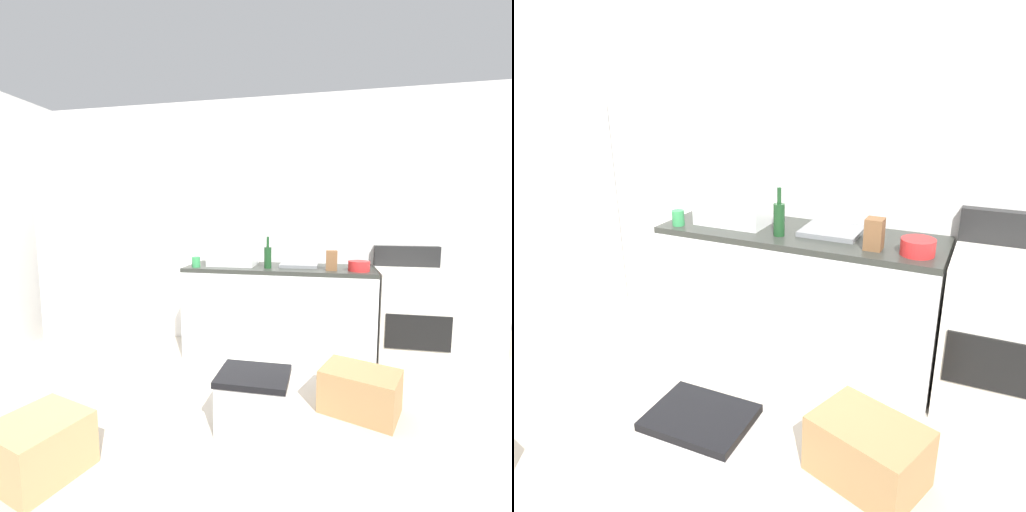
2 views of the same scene
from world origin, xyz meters
The scene contains 14 objects.
ground_plane centered at (0.00, 0.00, 0.00)m, with size 6.00×6.00×0.00m, color #B2A899.
wall_back centered at (0.00, 1.55, 1.30)m, with size 5.00×0.10×2.60m, color silver.
kitchen_counter centered at (0.30, 1.20, 0.45)m, with size 1.80×0.60×0.90m.
refrigerator centered at (-1.75, 1.15, 0.84)m, with size 0.68×0.66×1.67m, color white.
stove_oven centered at (1.52, 1.21, 0.47)m, with size 0.60×0.61×1.10m.
microwave centered at (-0.17, 1.22, 1.04)m, with size 0.46×0.34×0.27m, color white.
sink_basin centered at (0.49, 1.25, 0.92)m, with size 0.36×0.32×0.03m, color slate.
wine_bottle centered at (0.21, 1.07, 1.01)m, with size 0.07×0.07×0.30m.
coffee_mug centered at (-0.48, 1.00, 0.95)m, with size 0.08×0.08×0.10m, color #338C4C.
knife_block centered at (0.80, 1.06, 0.99)m, with size 0.10×0.10×0.18m, color brown.
mixing_bowl centered at (1.04, 1.07, 0.95)m, with size 0.19×0.19×0.09m, color red.
cardboard_box_large centered at (1.01, 0.31, 0.15)m, with size 0.52×0.35×0.31m, color #A37A4C.
cardboard_box_medium centered at (-0.74, -0.65, 0.15)m, with size 0.41×0.41×0.31m, color tan.
storage_bin centered at (0.31, -0.03, 0.19)m, with size 0.46×0.36×0.38m.
Camera 1 is at (0.75, -2.11, 1.40)m, focal length 24.23 mm.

